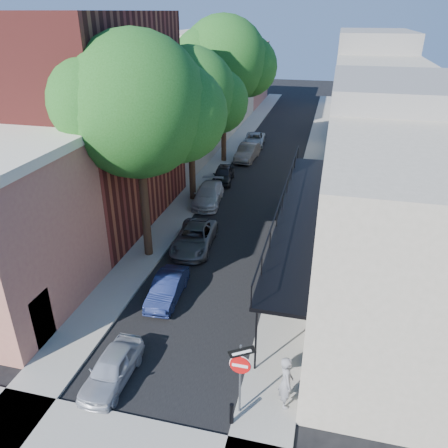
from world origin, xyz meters
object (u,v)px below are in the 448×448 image
Objects in this scene: parked_car_c at (194,238)px; pedestrian at (286,382)px; oak_mid at (197,97)px; oak_far at (230,62)px; oak_near at (147,108)px; parked_car_b at (167,288)px; parked_car_g at (254,139)px; parked_car_e at (223,174)px; parked_car_d at (208,195)px; parked_car_f at (247,152)px; bollard at (232,414)px; parked_car_a at (112,368)px; sign_post at (240,368)px.

pedestrian is (6.19, -9.76, 0.49)m from parked_car_c.
oak_far reaches higher than oak_mid.
parked_car_c is at bearing 33.72° from oak_near.
parked_car_g is at bearing 89.11° from parked_car_b.
oak_mid is 2.82× the size of parked_car_e.
parked_car_d is 10.27m from parked_car_f.
oak_near is at bearing 24.88° from pedestrian.
oak_far is 3.49× the size of parked_car_b.
oak_near is at bearing -89.63° from oak_mid.
parked_car_d is at bearing 6.30° from pedestrian.
parked_car_d is at bearing -95.78° from parked_car_g.
oak_near is 1.12× the size of oak_mid.
parked_car_g reaches higher than bollard.
oak_near is 13.51m from pedestrian.
oak_near is at bearing -97.12° from parked_car_g.
parked_car_a is 31.44m from parked_car_g.
parked_car_e is (0.77, 11.72, -7.26)m from oak_near.
oak_far is 7.73m from parked_car_f.
oak_far reaches higher than pedestrian.
oak_far is at bearing 91.95° from parked_car_e.
oak_mid reaches higher than parked_car_g.
bollard is at bearing -108.56° from sign_post.
parked_car_d is (-5.60, 17.19, 0.11)m from bollard.
oak_far is (0.06, 9.04, 1.20)m from oak_mid.
parked_car_a is 6.14m from pedestrian.
parked_car_a is at bearing -78.56° from oak_near.
parked_car_g is at bearing -5.64° from pedestrian.
parked_car_b is at bearing -91.73° from parked_car_e.
oak_near is 17.01m from oak_far.
sign_post is at bearing 71.44° from bollard.
parked_car_f is at bearing 100.57° from sign_post.
parked_car_a is at bearing -93.29° from parked_car_e.
parked_car_e reaches higher than parked_car_g.
oak_near is 0.96× the size of oak_far.
sign_post is at bearing -52.95° from parked_car_b.
parked_car_d reaches higher than parked_car_g.
parked_car_a is at bearing -94.25° from parked_car_b.
oak_mid is 3.13× the size of parked_car_a.
oak_far is 3.65× the size of parked_car_a.
parked_car_c reaches higher than parked_car_g.
oak_mid is 2.45× the size of parked_car_g.
oak_mid reaches higher than parked_car_d.
bollard is at bearing -10.24° from parked_car_a.
parked_car_b is (-4.56, 5.53, -1.47)m from sign_post.
bollard is at bearing -70.10° from oak_mid.
parked_car_a is 0.74× the size of parked_car_c.
parked_car_e is at bearing -96.51° from parked_car_g.
sign_post is 32.27m from parked_car_g.
oak_mid is 5.16× the size of pedestrian.
parked_car_d reaches higher than parked_car_c.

